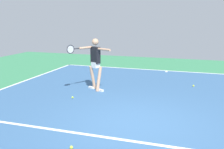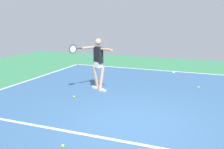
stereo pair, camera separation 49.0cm
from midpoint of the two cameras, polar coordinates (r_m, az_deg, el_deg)
ground_plane at (r=6.53m, az=6.51°, el=-10.71°), size 22.06×22.06×0.00m
court_surface at (r=6.53m, az=6.51°, el=-10.70°), size 10.81×13.82×0.00m
court_line_baseline_near at (r=13.01m, az=14.56°, el=0.65°), size 10.81×0.10×0.01m
court_line_service at (r=5.69m, az=3.85°, el=-14.26°), size 8.11×0.10×0.01m
court_line_centre_mark at (r=12.82m, az=14.44°, el=0.48°), size 0.10×0.30×0.01m
tennis_player at (r=9.18m, az=-1.63°, el=3.14°), size 1.34×1.10×1.86m
tennis_ball_by_baseline at (r=5.45m, az=-8.14°, el=-15.28°), size 0.07×0.07×0.07m
tennis_ball_by_sideline at (r=8.55m, az=-6.71°, el=-4.86°), size 0.07×0.07×0.07m
tennis_ball_far_corner at (r=10.22m, az=19.75°, el=-2.66°), size 0.07×0.07×0.07m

